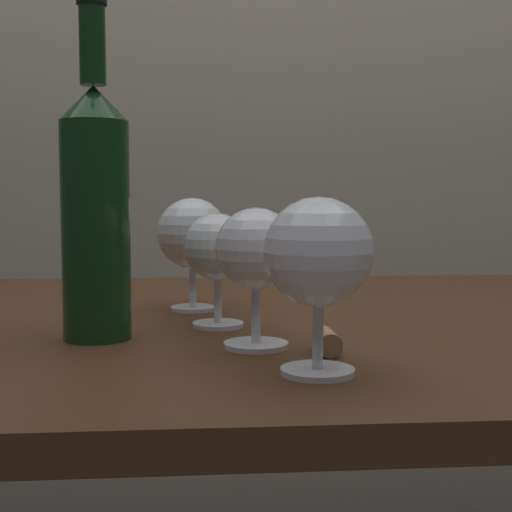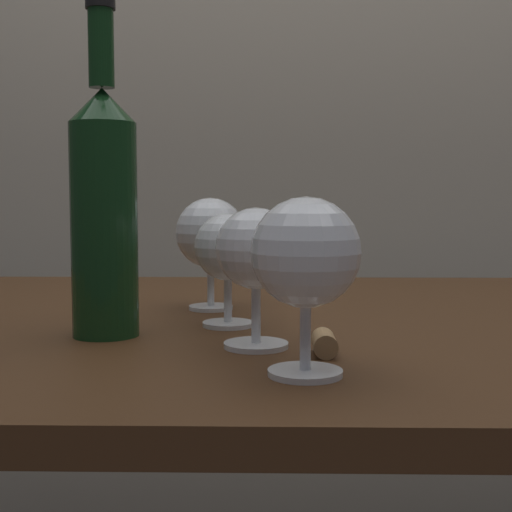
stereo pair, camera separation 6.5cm
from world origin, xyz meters
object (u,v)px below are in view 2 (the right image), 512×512
at_px(wine_glass_pinot, 256,252).
at_px(wine_glass_port, 228,251).
at_px(wine_bottle, 104,205).
at_px(wine_glass_cabernet, 210,235).
at_px(cork, 324,343).
at_px(wine_glass_chardonnay, 306,254).

xyz_separation_m(wine_glass_pinot, wine_glass_port, (-0.03, 0.11, -0.01)).
xyz_separation_m(wine_glass_port, wine_bottle, (-0.12, -0.06, 0.05)).
bearing_deg(wine_glass_pinot, wine_bottle, 160.80).
distance_m(wine_glass_cabernet, cork, 0.30).
relative_size(wine_glass_chardonnay, cork, 3.43).
xyz_separation_m(wine_glass_cabernet, wine_bottle, (-0.09, -0.17, 0.04)).
relative_size(wine_glass_chardonnay, wine_glass_port, 1.14).
bearing_deg(wine_glass_port, wine_bottle, -155.69).
distance_m(wine_bottle, cork, 0.27).
height_order(wine_glass_port, cork, wine_glass_port).
height_order(wine_glass_pinot, wine_bottle, wine_bottle).
bearing_deg(wine_glass_chardonnay, wine_glass_port, 109.28).
height_order(wine_glass_cabernet, wine_bottle, wine_bottle).
bearing_deg(wine_glass_cabernet, wine_glass_pinot, -74.59).
bearing_deg(wine_glass_port, wine_glass_pinot, -73.12).
height_order(wine_glass_pinot, wine_glass_cabernet, wine_glass_cabernet).
relative_size(wine_glass_chardonnay, wine_bottle, 0.42).
bearing_deg(wine_glass_chardonnay, cork, 74.09).
xyz_separation_m(wine_glass_cabernet, cork, (0.13, -0.26, -0.08)).
bearing_deg(wine_glass_chardonnay, wine_glass_cabernet, 107.45).
bearing_deg(cork, wine_bottle, 158.82).
bearing_deg(wine_glass_cabernet, wine_glass_chardonnay, -72.55).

